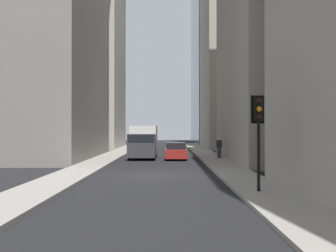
{
  "coord_description": "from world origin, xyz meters",
  "views": [
    {
      "loc": [
        -21.09,
        -0.75,
        2.53
      ],
      "look_at": [
        10.99,
        -0.75,
        2.81
      ],
      "focal_mm": 40.76,
      "sensor_mm": 36.0,
      "label": 1
    }
  ],
  "objects_px": {
    "delivery_truck": "(144,142)",
    "pedestrian": "(219,147)",
    "sedan_red": "(176,151)",
    "traffic_light_foreground": "(259,121)"
  },
  "relations": [
    {
      "from": "traffic_light_foreground",
      "to": "pedestrian",
      "type": "height_order",
      "value": "traffic_light_foreground"
    },
    {
      "from": "delivery_truck",
      "to": "pedestrian",
      "type": "xyz_separation_m",
      "value": [
        -1.72,
        -6.41,
        -0.37
      ]
    },
    {
      "from": "pedestrian",
      "to": "delivery_truck",
      "type": "bearing_deg",
      "value": 74.96
    },
    {
      "from": "delivery_truck",
      "to": "traffic_light_foreground",
      "type": "xyz_separation_m",
      "value": [
        -18.64,
        -5.66,
        1.41
      ]
    },
    {
      "from": "sedan_red",
      "to": "pedestrian",
      "type": "distance_m",
      "value": 3.67
    },
    {
      "from": "sedan_red",
      "to": "traffic_light_foreground",
      "type": "relative_size",
      "value": 1.16
    },
    {
      "from": "traffic_light_foreground",
      "to": "delivery_truck",
      "type": "bearing_deg",
      "value": 16.89
    },
    {
      "from": "traffic_light_foreground",
      "to": "pedestrian",
      "type": "xyz_separation_m",
      "value": [
        16.92,
        -0.75,
        -1.78
      ]
    },
    {
      "from": "delivery_truck",
      "to": "pedestrian",
      "type": "distance_m",
      "value": 6.65
    },
    {
      "from": "traffic_light_foreground",
      "to": "sedan_red",
      "type": "bearing_deg",
      "value": 9.32
    }
  ]
}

